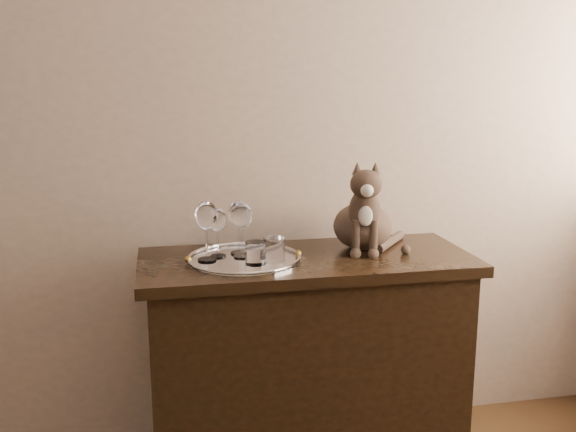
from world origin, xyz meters
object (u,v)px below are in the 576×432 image
wine_glass_b (239,227)px  wine_glass_d (242,230)px  tumbler_b (255,253)px  wine_glass_c (206,231)px  tumbler_a (274,249)px  tray (244,260)px  wine_glass_a (218,232)px  cat (363,204)px  sideboard (306,366)px

wine_glass_b → wine_glass_d: bearing=-82.5°
tumbler_b → wine_glass_d: bearing=108.3°
wine_glass_c → tumbler_a: size_ratio=2.48×
wine_glass_d → tumbler_a: (0.10, -0.08, -0.06)m
wine_glass_d → tumbler_b: size_ratio=2.50×
wine_glass_c → tumbler_a: wine_glass_c is taller
wine_glass_b → wine_glass_c: bearing=-151.2°
wine_glass_b → tumbler_b: (0.04, -0.15, -0.06)m
tray → wine_glass_b: (-0.01, 0.08, 0.10)m
tumbler_a → wine_glass_c: bearing=165.7°
tray → wine_glass_a: size_ratio=2.26×
wine_glass_a → tumbler_b: wine_glass_a is taller
cat → wine_glass_d: bearing=-158.1°
wine_glass_d → cat: size_ratio=0.58×
wine_glass_a → cat: (0.55, 0.04, 0.07)m
wine_glass_a → wine_glass_b: 0.08m
wine_glass_a → tumbler_b: 0.17m
wine_glass_d → tumbler_b: bearing=-71.7°
tumbler_a → tumbler_b: (-0.07, -0.02, -0.00)m
wine_glass_a → tumbler_a: size_ratio=2.08×
sideboard → wine_glass_d: 0.58m
sideboard → wine_glass_d: bearing=176.2°
sideboard → tumbler_b: size_ratio=15.14×
tumbler_b → cat: (0.43, 0.16, 0.12)m
tumbler_b → wine_glass_b: bearing=105.0°
tumbler_b → tray: bearing=112.8°
sideboard → wine_glass_d: size_ratio=6.05×
wine_glass_b → cat: cat is taller
wine_glass_d → tumbler_b: (0.03, -0.10, -0.06)m
tray → wine_glass_c: size_ratio=1.90×
wine_glass_b → tumbler_b: bearing=-75.0°
tray → wine_glass_b: wine_glass_b is taller
tumbler_a → wine_glass_d: bearing=142.4°
sideboard → wine_glass_a: (-0.32, 0.04, 0.52)m
sideboard → tray: bearing=-176.5°
wine_glass_a → wine_glass_b: bearing=17.9°
sideboard → wine_glass_a: size_ratio=6.78×
sideboard → tumbler_b: 0.52m
tray → wine_glass_b: size_ratio=2.05×
tray → wine_glass_d: (-0.00, 0.03, 0.10)m
wine_glass_d → cat: 0.47m
wine_glass_c → wine_glass_d: bearing=9.0°
sideboard → tumbler_a: 0.50m
tray → wine_glass_d: size_ratio=2.02×
tray → tumbler_b: (0.03, -0.07, 0.04)m
sideboard → wine_glass_b: 0.58m
wine_glass_a → wine_glass_b: (0.08, 0.02, 0.01)m
wine_glass_a → wine_glass_c: wine_glass_c is taller
tumbler_b → sideboard: bearing=23.0°
wine_glass_a → tumbler_b: bearing=-46.1°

